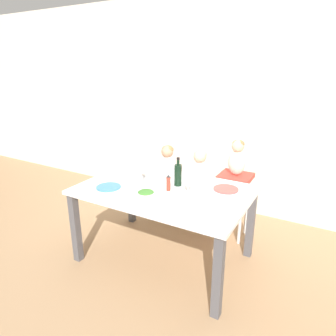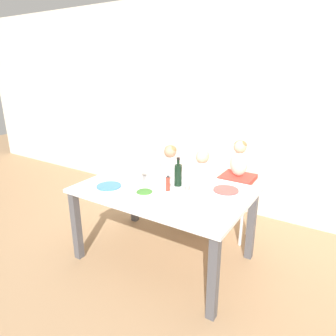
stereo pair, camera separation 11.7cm
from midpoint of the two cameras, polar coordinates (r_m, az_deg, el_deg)
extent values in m
plane|color=#9E7A56|center=(3.17, 0.33, -16.57)|extent=(14.00, 14.00, 0.00)
cube|color=beige|center=(3.92, 11.77, 11.28)|extent=(10.00, 0.06, 2.70)
cube|color=silver|center=(2.81, 0.35, -4.25)|extent=(1.57, 1.03, 0.03)
cube|color=#4C4C51|center=(3.09, -16.00, -10.51)|extent=(0.07, 0.07, 0.72)
cube|color=#4C4C51|center=(2.37, 10.11, -20.02)|extent=(0.07, 0.07, 0.72)
cube|color=#4C4C51|center=(3.68, -5.58, -4.94)|extent=(0.07, 0.07, 0.72)
cube|color=#4C4C51|center=(3.10, 16.64, -10.49)|extent=(0.07, 0.07, 0.72)
cylinder|color=silver|center=(3.75, -1.76, -7.11)|extent=(0.04, 0.04, 0.39)
cylinder|color=silver|center=(3.62, 2.07, -8.17)|extent=(0.04, 0.04, 0.39)
cylinder|color=silver|center=(3.97, 0.56, -5.58)|extent=(0.04, 0.04, 0.39)
cylinder|color=silver|center=(3.85, 4.24, -6.50)|extent=(0.04, 0.04, 0.39)
cube|color=white|center=(3.70, 1.30, -3.72)|extent=(0.40, 0.38, 0.05)
cylinder|color=silver|center=(3.56, 3.96, -8.67)|extent=(0.04, 0.04, 0.39)
cylinder|color=silver|center=(3.45, 8.23, -9.77)|extent=(0.04, 0.04, 0.39)
cylinder|color=silver|center=(3.79, 6.04, -6.94)|extent=(0.04, 0.04, 0.39)
cylinder|color=silver|center=(3.69, 10.08, -7.91)|extent=(0.04, 0.04, 0.39)
cube|color=white|center=(3.53, 7.22, -5.08)|extent=(0.40, 0.38, 0.05)
cylinder|color=silver|center=(3.35, 10.94, -8.01)|extent=(0.04, 0.04, 0.69)
cylinder|color=silver|center=(3.29, 14.96, -8.91)|extent=(0.04, 0.04, 0.69)
cylinder|color=silver|center=(3.56, 12.41, -6.46)|extent=(0.04, 0.04, 0.69)
cylinder|color=silver|center=(3.50, 16.19, -7.27)|extent=(0.04, 0.04, 0.69)
cube|color=red|center=(3.28, 14.12, -1.85)|extent=(0.34, 0.33, 0.05)
ellipsoid|color=silver|center=(3.63, 1.33, -0.58)|extent=(0.26, 0.18, 0.38)
sphere|color=tan|center=(3.55, 1.36, 3.14)|extent=(0.15, 0.15, 0.15)
ellipsoid|color=olive|center=(3.56, 1.43, 3.51)|extent=(0.14, 0.14, 0.10)
ellipsoid|color=silver|center=(3.44, 7.37, -1.81)|extent=(0.26, 0.18, 0.38)
sphere|color=#D6AD89|center=(3.37, 7.54, 2.09)|extent=(0.15, 0.15, 0.15)
ellipsoid|color=#DBC684|center=(3.37, 7.62, 2.48)|extent=(0.14, 0.14, 0.10)
ellipsoid|color=beige|center=(3.23, 14.34, 0.78)|extent=(0.18, 0.13, 0.27)
sphere|color=#D6AD89|center=(3.18, 14.60, 3.90)|extent=(0.13, 0.13, 0.13)
ellipsoid|color=olive|center=(3.18, 14.67, 4.27)|extent=(0.13, 0.12, 0.09)
cylinder|color=black|center=(2.84, 3.10, -1.41)|extent=(0.07, 0.07, 0.21)
cylinder|color=black|center=(2.80, 3.15, 1.27)|extent=(0.03, 0.03, 0.07)
cylinder|color=black|center=(2.79, 3.16, 1.78)|extent=(0.03, 0.03, 0.02)
cylinder|color=white|center=(2.83, -4.84, -1.21)|extent=(0.11, 0.11, 0.23)
cylinder|color=white|center=(2.67, 4.90, -5.15)|extent=(0.06, 0.06, 0.00)
cylinder|color=white|center=(2.66, 4.93, -4.35)|extent=(0.01, 0.01, 0.08)
ellipsoid|color=white|center=(2.62, 4.98, -2.56)|extent=(0.07, 0.07, 0.10)
cylinder|color=white|center=(2.92, 1.13, -2.91)|extent=(0.06, 0.06, 0.00)
cylinder|color=white|center=(2.91, 1.13, -2.17)|extent=(0.01, 0.01, 0.08)
ellipsoid|color=white|center=(2.88, 1.15, -0.51)|extent=(0.07, 0.07, 0.10)
cylinder|color=silver|center=(2.60, -3.20, -5.14)|extent=(0.16, 0.16, 0.06)
ellipsoid|color=#3D752D|center=(2.59, -3.21, -4.58)|extent=(0.14, 0.14, 0.04)
cylinder|color=teal|center=(2.89, -10.05, -3.41)|extent=(0.23, 0.23, 0.01)
cylinder|color=silver|center=(3.22, -2.44, -0.77)|extent=(0.23, 0.23, 0.01)
cylinder|color=#D14C47|center=(2.82, 12.15, -4.14)|extent=(0.23, 0.23, 0.01)
cylinder|color=red|center=(2.74, 1.20, -3.06)|extent=(0.04, 0.04, 0.13)
cone|color=black|center=(2.71, 1.21, -1.60)|extent=(0.03, 0.03, 0.02)
camera|label=1|loc=(0.06, -88.81, 0.40)|focal=32.00mm
camera|label=2|loc=(0.06, 91.19, -0.40)|focal=32.00mm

